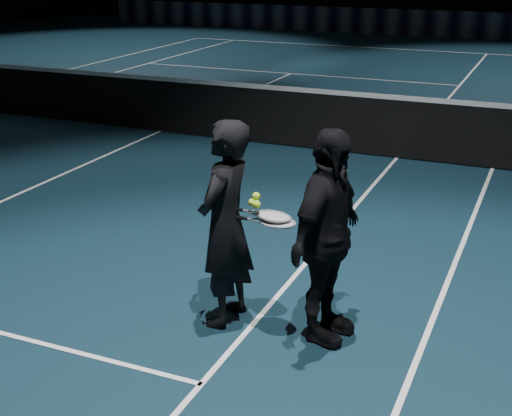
# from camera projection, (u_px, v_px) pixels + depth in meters

# --- Properties ---
(floor) EXTENTS (36.00, 36.00, 0.00)m
(floor) POSITION_uv_depth(u_px,v_px,m) (160.00, 132.00, 12.22)
(floor) COLOR black
(floor) RESTS_ON ground
(court_lines) EXTENTS (10.98, 23.78, 0.01)m
(court_lines) POSITION_uv_depth(u_px,v_px,m) (160.00, 131.00, 12.22)
(court_lines) COLOR white
(court_lines) RESTS_ON floor
(net_mesh) EXTENTS (12.80, 0.02, 0.86)m
(net_mesh) POSITION_uv_depth(u_px,v_px,m) (158.00, 106.00, 12.07)
(net_mesh) COLOR black
(net_mesh) RESTS_ON floor
(net_tape) EXTENTS (12.80, 0.03, 0.07)m
(net_tape) POSITION_uv_depth(u_px,v_px,m) (157.00, 78.00, 11.91)
(net_tape) COLOR white
(net_tape) RESTS_ON net_mesh
(sponsor_backdrop) EXTENTS (22.00, 0.15, 0.90)m
(sponsor_backdrop) POSITION_uv_depth(u_px,v_px,m) (380.00, 21.00, 25.43)
(sponsor_backdrop) COLOR black
(sponsor_backdrop) RESTS_ON floor
(player_a) EXTENTS (0.44, 0.65, 1.74)m
(player_a) POSITION_uv_depth(u_px,v_px,m) (225.00, 224.00, 5.80)
(player_a) COLOR black
(player_a) RESTS_ON floor
(player_b) EXTENTS (0.57, 1.07, 1.74)m
(player_b) POSITION_uv_depth(u_px,v_px,m) (327.00, 238.00, 5.53)
(player_b) COLOR black
(player_b) RESTS_ON floor
(racket_lower) EXTENTS (0.69, 0.26, 0.03)m
(racket_lower) POSITION_uv_depth(u_px,v_px,m) (278.00, 223.00, 5.63)
(racket_lower) COLOR black
(racket_lower) RESTS_ON player_a
(racket_upper) EXTENTS (0.70, 0.31, 0.10)m
(racket_upper) POSITION_uv_depth(u_px,v_px,m) (274.00, 216.00, 5.67)
(racket_upper) COLOR black
(racket_upper) RESTS_ON player_b
(tennis_balls) EXTENTS (0.12, 0.10, 0.12)m
(tennis_balls) POSITION_uv_depth(u_px,v_px,m) (255.00, 201.00, 5.64)
(tennis_balls) COLOR #A6D52D
(tennis_balls) RESTS_ON racket_upper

